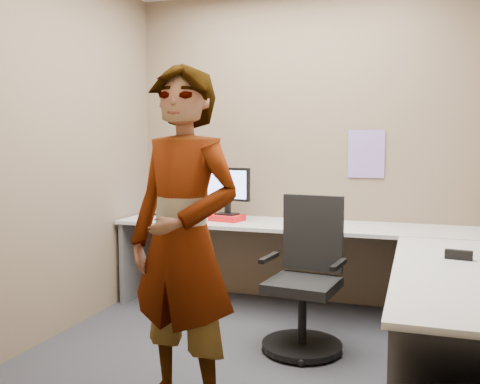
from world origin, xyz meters
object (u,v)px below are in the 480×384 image
(desk, at_px, (335,259))
(person, at_px, (183,242))
(office_chair, at_px, (305,288))
(monitor, at_px, (228,187))

(desk, distance_m, person, 1.40)
(desk, bearing_deg, person, -115.86)
(office_chair, xyz_separation_m, person, (-0.42, -1.04, 0.48))
(desk, relative_size, office_chair, 2.94)
(desk, height_order, office_chair, office_chair)
(desk, height_order, monitor, monitor)
(person, bearing_deg, desk, 78.44)
(office_chair, distance_m, person, 1.22)
(monitor, distance_m, person, 1.86)
(monitor, height_order, person, person)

